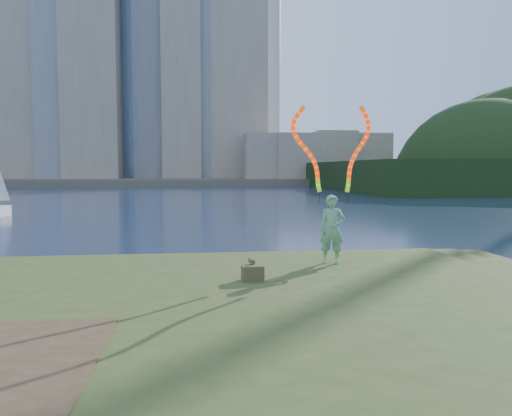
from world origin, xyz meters
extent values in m
plane|color=#18243D|center=(0.00, 0.00, 0.00)|extent=(320.00, 320.00, 0.00)
cube|color=#384819|center=(0.00, -2.50, 0.15)|extent=(20.00, 18.00, 0.30)
cube|color=#384819|center=(0.00, -2.20, 0.40)|extent=(17.00, 15.00, 0.30)
cube|color=#384819|center=(0.00, -2.00, 0.65)|extent=(14.00, 12.00, 0.30)
cube|color=#514C3B|center=(0.00, 95.00, 0.60)|extent=(320.00, 40.00, 1.20)
cylinder|color=silver|center=(18.00, 102.00, 30.20)|extent=(2.80, 2.80, 58.00)
imported|color=#11792A|center=(3.71, 2.14, 1.61)|extent=(0.66, 0.51, 1.61)
cylinder|color=black|center=(3.44, 2.31, 2.34)|extent=(0.02, 0.02, 0.30)
cylinder|color=black|center=(4.07, 2.17, 2.34)|extent=(0.02, 0.02, 0.30)
cube|color=#444224|center=(1.66, 0.58, 0.95)|extent=(0.45, 0.32, 0.30)
cylinder|color=#444224|center=(1.66, 0.78, 1.15)|extent=(0.13, 0.29, 0.10)
camera|label=1|loc=(0.56, -9.13, 3.03)|focal=35.00mm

